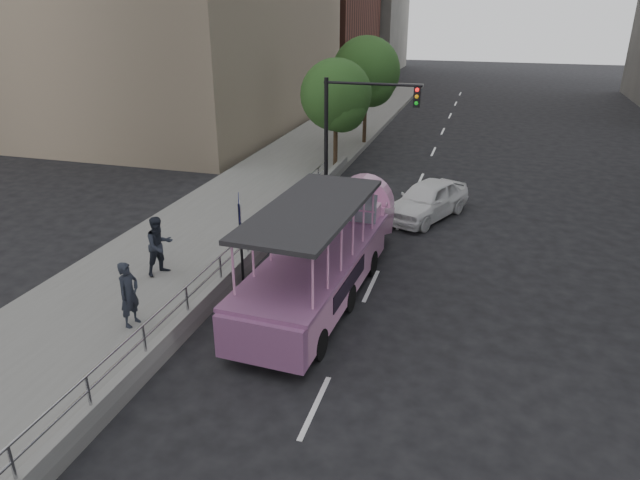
# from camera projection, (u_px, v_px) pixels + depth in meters

# --- Properties ---
(ground) EXTENTS (160.00, 160.00, 0.00)m
(ground) POSITION_uv_depth(u_px,v_px,m) (300.00, 350.00, 14.47)
(ground) COLOR black
(sidewalk) EXTENTS (5.50, 80.00, 0.30)m
(sidewalk) POSITION_uv_depth(u_px,v_px,m) (247.00, 202.00, 24.76)
(sidewalk) COLOR gray
(sidewalk) RESTS_ON ground
(kerb_wall) EXTENTS (0.24, 30.00, 0.36)m
(kerb_wall) POSITION_uv_depth(u_px,v_px,m) (221.00, 283.00, 16.87)
(kerb_wall) COLOR #969792
(kerb_wall) RESTS_ON sidewalk
(guardrail) EXTENTS (0.07, 22.00, 0.71)m
(guardrail) POSITION_uv_depth(u_px,v_px,m) (220.00, 263.00, 16.61)
(guardrail) COLOR #A7A8AC
(guardrail) RESTS_ON kerb_wall
(duck_boat) EXTENTS (2.76, 9.45, 3.10)m
(duck_boat) POSITION_uv_depth(u_px,v_px,m) (327.00, 255.00, 17.13)
(duck_boat) COLOR black
(duck_boat) RESTS_ON ground
(car) EXTENTS (3.46, 4.82, 1.53)m
(car) POSITION_uv_depth(u_px,v_px,m) (427.00, 200.00, 23.09)
(car) COLOR white
(car) RESTS_ON ground
(pedestrian_near) EXTENTS (0.50, 0.70, 1.79)m
(pedestrian_near) POSITION_uv_depth(u_px,v_px,m) (129.00, 294.00, 14.72)
(pedestrian_near) COLOR #202530
(pedestrian_near) RESTS_ON sidewalk
(pedestrian_mid) EXTENTS (1.04, 1.13, 1.87)m
(pedestrian_mid) POSITION_uv_depth(u_px,v_px,m) (159.00, 246.00, 17.54)
(pedestrian_mid) COLOR #202530
(pedestrian_mid) RESTS_ON sidewalk
(parking_sign) EXTENTS (0.29, 0.60, 2.90)m
(parking_sign) POSITION_uv_depth(u_px,v_px,m) (240.00, 230.00, 17.18)
(parking_sign) COLOR black
(parking_sign) RESTS_ON ground
(traffic_signal) EXTENTS (4.20, 0.32, 5.20)m
(traffic_signal) POSITION_uv_depth(u_px,v_px,m) (353.00, 119.00, 24.62)
(traffic_signal) COLOR black
(traffic_signal) RESTS_ON ground
(street_tree_near) EXTENTS (3.52, 3.52, 5.72)m
(street_tree_near) POSITION_uv_depth(u_px,v_px,m) (337.00, 98.00, 27.95)
(street_tree_near) COLOR #3A281A
(street_tree_near) RESTS_ON ground
(street_tree_far) EXTENTS (3.97, 3.97, 6.45)m
(street_tree_far) POSITION_uv_depth(u_px,v_px,m) (367.00, 74.00, 33.01)
(street_tree_far) COLOR #3A281A
(street_tree_far) RESTS_ON ground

